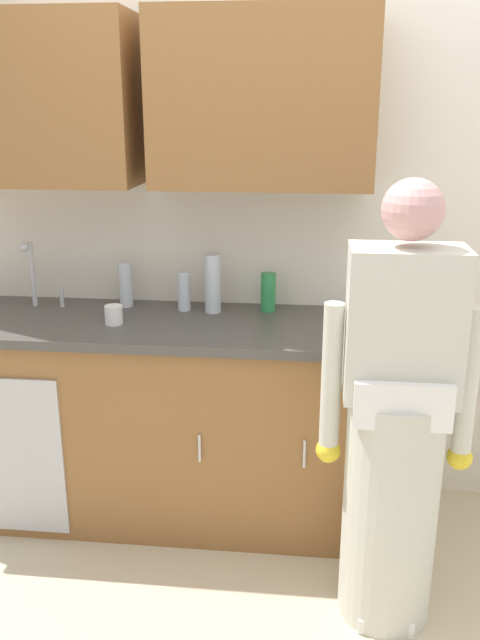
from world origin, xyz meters
name	(u,v)px	position (x,y,z in m)	size (l,w,h in m)	color
ground_plane	(255,621)	(0.00, 0.00, 0.00)	(9.00, 9.00, 0.00)	beige
kitchen_wall_with_uppers	(246,189)	(-0.14, 0.99, 1.48)	(4.80, 0.44, 2.70)	silver
counter_cabinet	(149,421)	(-0.55, 0.70, 0.45)	(1.90, 0.62, 0.90)	brown
countertop	(145,324)	(-0.55, 0.70, 0.92)	(1.96, 0.66, 0.04)	#474442
sink	(32,318)	(-1.07, 0.71, 0.93)	(0.50, 0.36, 0.35)	#B7BABF
person_at_sink	(395,446)	(0.48, 0.12, 0.69)	(0.55, 0.34, 1.62)	white
bottle_dish_liquid	(126,284)	(-0.68, 0.89, 1.04)	(0.06, 0.06, 0.21)	silver
bottle_water_short	(184,291)	(-0.40, 0.86, 1.03)	(0.06, 0.06, 0.18)	silver
bottle_cleaner_spray	(213,283)	(-0.27, 0.84, 1.07)	(0.07, 0.07, 0.27)	silver
bottle_water_tall	(268,292)	(-0.02, 0.89, 1.03)	(0.07, 0.07, 0.18)	#2D8C4C
cup_by_sink	(114,315)	(-0.67, 0.62, 0.98)	(0.08, 0.08, 0.08)	white
sponge	(352,340)	(0.33, 0.48, 0.96)	(0.11, 0.07, 0.03)	#4CBF4C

